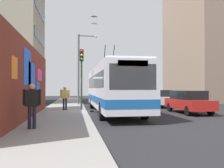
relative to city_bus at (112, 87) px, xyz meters
The scene contains 16 objects.
ground_plane 2.60m from the city_bus, 76.04° to the left, with size 80.00×80.00×0.00m, color #232326.
sidewalk_slab 3.85m from the city_bus, 82.50° to the left, with size 48.00×3.20×0.15m, color gray.
graffiti_wall 6.25m from the city_bus, 124.45° to the left, with size 14.03×0.32×4.11m.
building_far_left 18.86m from the city_bus, 41.72° to the left, with size 9.49×8.73×21.82m.
building_far_right 22.15m from the city_bus, 46.95° to the right, with size 12.95×7.63×18.81m.
city_bus is the anchor object (origin of this frame).
parked_car_red 5.40m from the city_bus, 101.69° to the right, with size 4.59×1.76×1.58m.
parked_car_white 7.26m from the city_bus, 46.27° to the right, with size 4.63×1.82×1.58m.
parked_car_black 12.53m from the city_bus, 24.61° to the right, with size 4.66×1.87×1.58m.
parked_car_navy 18.02m from the city_bus, 16.79° to the right, with size 4.50×1.78×1.58m.
pedestrian_midblock 3.59m from the city_bus, 71.80° to the left, with size 0.23×0.69×1.72m.
pedestrian_near_wall 8.43m from the city_bus, 149.07° to the left, with size 0.24×0.70×1.78m.
traffic_light 2.66m from the city_bus, 68.41° to the left, with size 0.49×0.28×4.45m.
street_lamp 8.19m from the city_bus, 15.05° to the left, with size 0.44×1.96×7.02m.
flying_pigeons 6.77m from the city_bus, 16.20° to the left, with size 1.11×0.63×0.51m.
curbside_puddle 2.57m from the city_bus, 41.17° to the left, with size 1.13×1.13×0.00m, color black.
Camera 1 is at (-17.74, 0.88, 1.74)m, focal length 39.60 mm.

